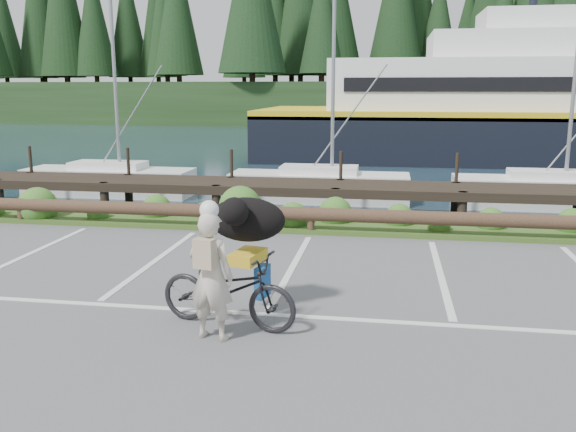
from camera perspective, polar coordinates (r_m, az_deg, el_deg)
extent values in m
plane|color=#515153|center=(9.16, -1.52, -8.33)|extent=(72.00, 72.00, 0.00)
plane|color=#182B3A|center=(56.64, 7.70, 7.29)|extent=(160.00, 160.00, 0.00)
cube|color=#3D5B21|center=(14.19, 2.50, -0.84)|extent=(34.00, 1.60, 0.10)
imported|color=black|center=(8.27, -5.64, -6.85)|extent=(2.07, 1.08, 1.03)
imported|color=beige|center=(7.78, -7.22, -5.61)|extent=(0.68, 0.52, 1.67)
ellipsoid|color=black|center=(8.59, -3.85, -0.33)|extent=(0.75, 1.18, 0.63)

